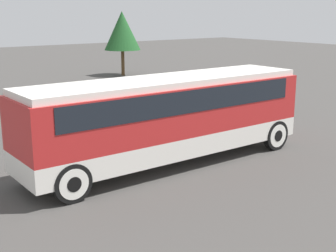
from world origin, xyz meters
The scene contains 5 objects.
ground_plane centered at (0.00, 0.00, 0.00)m, with size 120.00×120.00×0.00m, color #423F3D.
tour_bus centered at (0.10, 0.00, 1.91)m, with size 10.96×2.61×3.15m.
parked_car_near centered at (4.99, 4.84, 0.68)m, with size 4.63×1.82×1.33m.
parked_car_mid centered at (0.73, 8.11, 0.68)m, with size 4.34×1.98×1.36m.
tree_center centered at (11.44, 21.55, 3.78)m, with size 3.06×3.06×5.41m.
Camera 1 is at (-9.77, -12.92, 5.41)m, focal length 50.00 mm.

